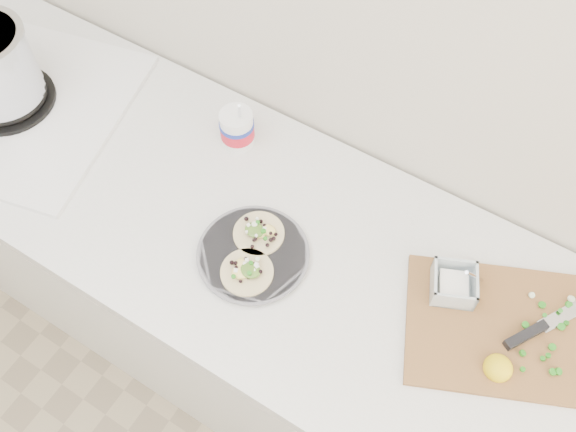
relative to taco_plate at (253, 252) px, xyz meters
The scene contains 4 objects.
counter 0.51m from the taco_plate, 158.11° to the left, with size 2.44×0.66×0.90m.
taco_plate is the anchor object (origin of this frame).
tub 0.33m from the taco_plate, 129.82° to the left, with size 0.09×0.09×0.19m.
cutboard 0.56m from the taco_plate, 14.42° to the left, with size 0.51×0.44×0.07m.
Camera 1 is at (0.63, 0.80, 2.17)m, focal length 40.00 mm.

